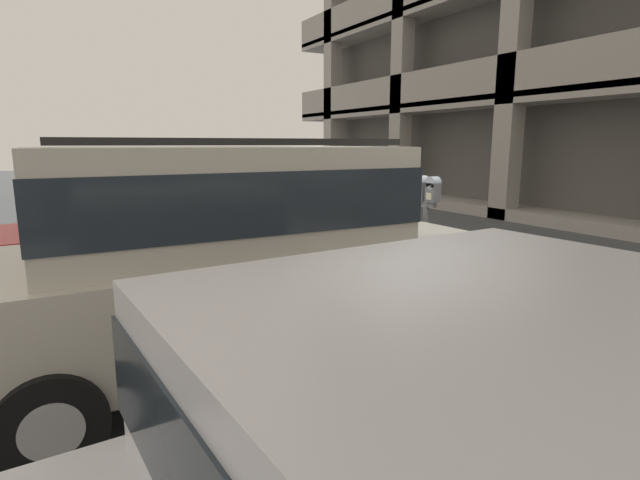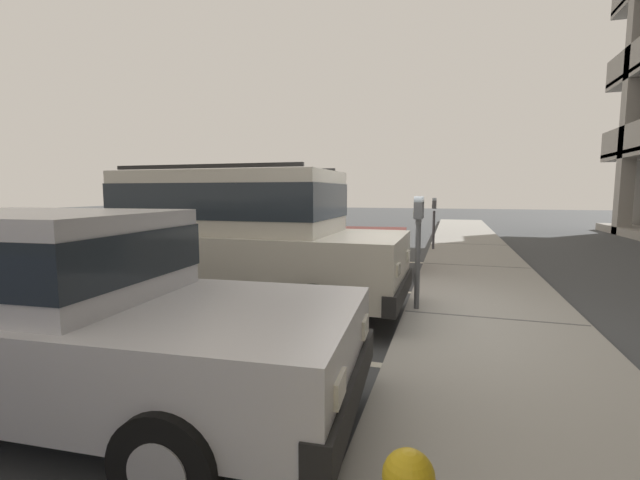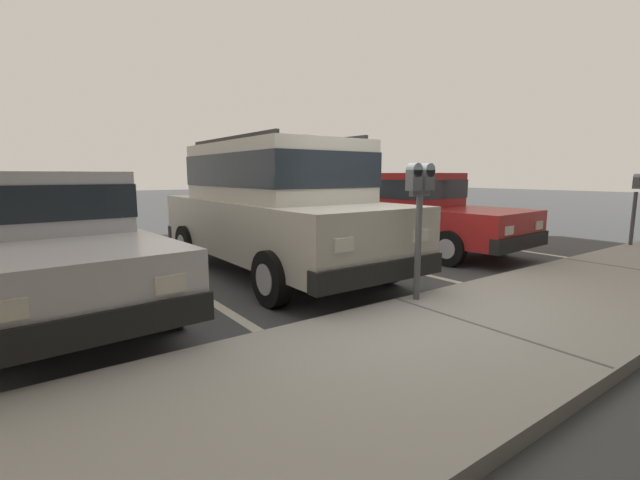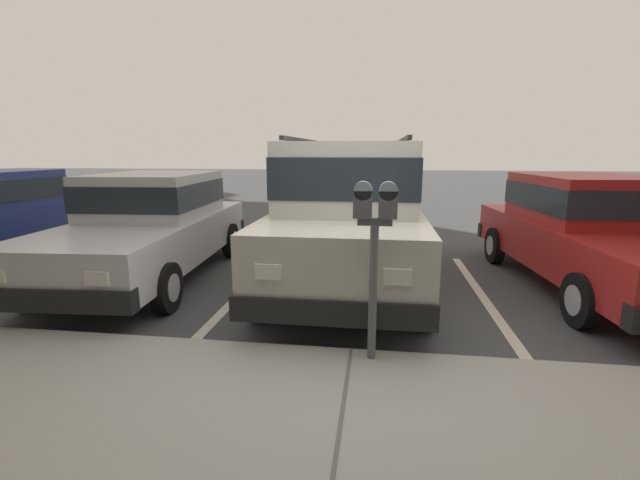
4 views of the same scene
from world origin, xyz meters
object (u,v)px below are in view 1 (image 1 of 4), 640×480
(silver_suv, at_px, (228,250))
(parking_meter_near, at_px, (426,209))
(parking_meter_far, at_px, (237,186))
(red_sedan, at_px, (136,228))
(dark_hatchback, at_px, (506,467))

(silver_suv, relative_size, parking_meter_near, 3.16)
(parking_meter_far, bearing_deg, parking_meter_near, 0.36)
(silver_suv, bearing_deg, red_sedan, -175.33)
(red_sedan, relative_size, parking_meter_far, 3.26)
(silver_suv, xyz_separation_m, dark_hatchback, (2.98, 0.05, -0.27))
(silver_suv, xyz_separation_m, parking_meter_near, (-0.36, 2.53, 0.16))
(dark_hatchback, bearing_deg, silver_suv, 177.14)
(silver_suv, distance_m, red_sedan, 3.30)
(parking_meter_near, bearing_deg, dark_hatchback, -36.57)
(silver_suv, distance_m, dark_hatchback, 2.99)
(silver_suv, relative_size, parking_meter_far, 3.40)
(dark_hatchback, relative_size, parking_meter_far, 3.26)
(red_sedan, height_order, parking_meter_far, red_sedan)
(parking_meter_near, distance_m, parking_meter_far, 6.36)
(dark_hatchback, xyz_separation_m, parking_meter_near, (-3.33, 2.47, 0.43))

